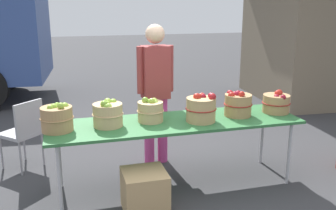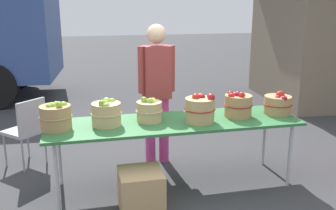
% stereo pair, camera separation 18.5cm
% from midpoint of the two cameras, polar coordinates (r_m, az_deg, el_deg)
% --- Properties ---
extents(ground_plane, '(40.00, 40.00, 0.00)m').
position_cam_midpoint_polar(ground_plane, '(4.39, -0.16, -11.78)').
color(ground_plane, '#38383A').
extents(market_table, '(2.70, 0.76, 0.75)m').
position_cam_midpoint_polar(market_table, '(4.12, -0.17, -2.89)').
color(market_table, '#2D6B38').
rests_on(market_table, ground).
extents(apple_basket_green_0, '(0.33, 0.33, 0.30)m').
position_cam_midpoint_polar(apple_basket_green_0, '(3.94, -17.50, -1.87)').
color(apple_basket_green_0, '#A87F51').
rests_on(apple_basket_green_0, market_table).
extents(apple_basket_green_1, '(0.32, 0.32, 0.29)m').
position_cam_midpoint_polar(apple_basket_green_1, '(3.97, -10.27, -1.34)').
color(apple_basket_green_1, tan).
rests_on(apple_basket_green_1, market_table).
extents(apple_basket_green_2, '(0.29, 0.29, 0.27)m').
position_cam_midpoint_polar(apple_basket_green_2, '(4.07, -3.91, -0.84)').
color(apple_basket_green_2, tan).
rests_on(apple_basket_green_2, market_table).
extents(apple_basket_red_0, '(0.33, 0.33, 0.32)m').
position_cam_midpoint_polar(apple_basket_red_0, '(4.07, 3.69, -0.53)').
color(apple_basket_red_0, tan).
rests_on(apple_basket_red_0, market_table).
extents(apple_basket_red_1, '(0.32, 0.32, 0.30)m').
position_cam_midpoint_polar(apple_basket_red_1, '(4.32, 9.15, 0.15)').
color(apple_basket_red_1, '#A87F51').
rests_on(apple_basket_red_1, market_table).
extents(apple_basket_red_2, '(0.32, 0.32, 0.26)m').
position_cam_midpoint_polar(apple_basket_red_2, '(4.55, 14.71, 0.30)').
color(apple_basket_red_2, '#A87F51').
rests_on(apple_basket_red_2, market_table).
extents(vendor_adult, '(0.46, 0.25, 1.74)m').
position_cam_midpoint_polar(vendor_adult, '(4.66, -3.01, 3.16)').
color(vendor_adult, '#CC3F8C').
rests_on(vendor_adult, ground).
extents(food_kiosk, '(3.69, 3.13, 2.74)m').
position_cam_midpoint_polar(food_kiosk, '(8.76, 22.69, 10.04)').
color(food_kiosk, '#726651').
rests_on(food_kiosk, ground).
extents(folding_chair, '(0.57, 0.57, 0.86)m').
position_cam_midpoint_polar(folding_chair, '(4.95, -21.66, -3.35)').
color(folding_chair, '#99999E').
rests_on(folding_chair, ground).
extents(produce_crate, '(0.42, 0.42, 0.42)m').
position_cam_midpoint_polar(produce_crate, '(3.81, -4.91, -12.74)').
color(produce_crate, tan).
rests_on(produce_crate, ground).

